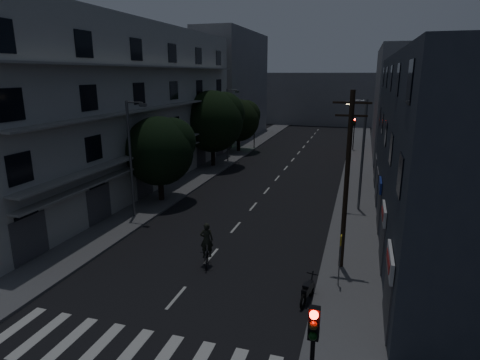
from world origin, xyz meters
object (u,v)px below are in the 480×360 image
Objects in this scene: traffic_signal_near at (313,348)px; utility_pole at (347,179)px; bus_stop_sign at (340,251)px; motorcycle at (308,291)px; cyclist at (207,251)px.

utility_pole is (0.27, 10.84, 1.77)m from traffic_signal_near.
bus_stop_sign is 2.45m from motorcycle.
cyclist is at bearing 176.55° from bus_stop_sign.
traffic_signal_near is 10.99m from utility_pole.
bus_stop_sign reaches higher than motorcycle.
cyclist is (-6.83, 0.41, -1.09)m from bus_stop_sign.
bus_stop_sign is at bearing -22.01° from cyclist.
traffic_signal_near reaches higher than cyclist.
utility_pole is 3.79× the size of cyclist.
traffic_signal_near is 0.46× the size of utility_pole.
traffic_signal_near is 1.73× the size of cyclist.
motorcycle is 0.79× the size of cyclist.
bus_stop_sign reaches higher than cyclist.
cyclist is at bearing -166.59° from utility_pole.
traffic_signal_near is at bearing -73.08° from cyclist.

